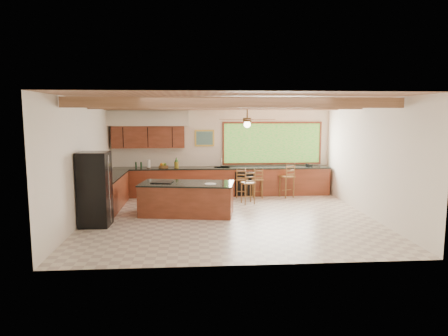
{
  "coord_description": "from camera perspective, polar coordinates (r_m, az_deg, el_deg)",
  "views": [
    {
      "loc": [
        -0.87,
        -9.88,
        2.61
      ],
      "look_at": [
        -0.08,
        0.8,
        1.18
      ],
      "focal_mm": 32.0,
      "sensor_mm": 36.0,
      "label": 1
    }
  ],
  "objects": [
    {
      "name": "bar_stool_c",
      "position": [
        12.58,
        4.86,
        -1.76
      ],
      "size": [
        0.35,
        0.35,
        0.95
      ],
      "rotation": [
        0.0,
        0.0,
        -0.02
      ],
      "color": "brown",
      "rests_on": "ground"
    },
    {
      "name": "bar_stool_b",
      "position": [
        12.54,
        2.61,
        -1.77
      ],
      "size": [
        0.43,
        0.43,
        0.96
      ],
      "rotation": [
        0.0,
        0.0,
        -0.31
      ],
      "color": "brown",
      "rests_on": "ground"
    },
    {
      "name": "island",
      "position": [
        10.57,
        -5.3,
        -4.36
      ],
      "size": [
        2.56,
        1.5,
        0.86
      ],
      "rotation": [
        0.0,
        0.0,
        -0.16
      ],
      "color": "brown",
      "rests_on": "ground"
    },
    {
      "name": "refrigerator",
      "position": [
        9.84,
        -17.98,
        -2.9
      ],
      "size": [
        0.7,
        0.69,
        1.75
      ],
      "rotation": [
        0.0,
        0.0,
        -0.03
      ],
      "color": "black",
      "rests_on": "ground"
    },
    {
      "name": "room_shell",
      "position": [
        10.56,
        -0.4,
        5.47
      ],
      "size": [
        7.27,
        6.54,
        3.02
      ],
      "color": "white",
      "rests_on": "ground"
    },
    {
      "name": "bar_stool_a",
      "position": [
        11.7,
        3.49,
        -2.24
      ],
      "size": [
        0.45,
        0.45,
        1.03
      ],
      "rotation": [
        0.0,
        0.0,
        0.26
      ],
      "color": "brown",
      "rests_on": "ground"
    },
    {
      "name": "ground",
      "position": [
        10.26,
        0.8,
        -7.12
      ],
      "size": [
        7.2,
        7.2,
        0.0
      ],
      "primitive_type": "plane",
      "color": "beige",
      "rests_on": "ground"
    },
    {
      "name": "counter_run",
      "position": [
        12.59,
        -3.92,
        -2.21
      ],
      "size": [
        7.12,
        3.1,
        1.27
      ],
      "color": "brown",
      "rests_on": "ground"
    },
    {
      "name": "bar_stool_d",
      "position": [
        12.76,
        9.03,
        -1.31
      ],
      "size": [
        0.52,
        0.52,
        1.1
      ],
      "rotation": [
        0.0,
        0.0,
        0.43
      ],
      "color": "brown",
      "rests_on": "ground"
    }
  ]
}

